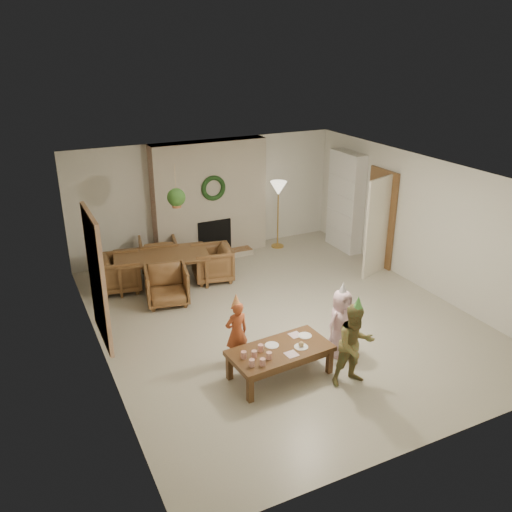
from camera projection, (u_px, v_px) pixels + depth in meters
floor at (282, 317)px, 9.22m from camera, size 7.00×7.00×0.00m
ceiling at (285, 175)px, 8.27m from camera, size 7.00×7.00×0.00m
wall_back at (207, 197)px, 11.65m from camera, size 7.00×0.00×7.00m
wall_front at (436, 356)px, 5.83m from camera, size 7.00×0.00×7.00m
wall_left at (97, 284)px, 7.53m from camera, size 0.00×7.00×7.00m
wall_right at (424, 224)px, 9.95m from camera, size 0.00×7.00×7.00m
fireplace_mass at (210, 199)px, 11.49m from camera, size 2.50×0.40×2.50m
fireplace_hearth at (218, 256)px, 11.65m from camera, size 1.60×0.30×0.12m
fireplace_firebox at (214, 237)px, 11.64m from camera, size 0.75×0.12×0.75m
fireplace_wreath at (213, 188)px, 11.18m from camera, size 0.54×0.10×0.54m
floor_lamp_base at (277, 246)px, 12.32m from camera, size 0.29×0.29×0.03m
floor_lamp_post at (278, 217)px, 12.05m from camera, size 0.03×0.03×1.38m
floor_lamp_shade at (278, 188)px, 11.80m from camera, size 0.37×0.37×0.31m
bookshelf_carcass at (346, 201)px, 11.86m from camera, size 0.30×1.00×2.20m
bookshelf_shelf_a at (343, 229)px, 12.10m from camera, size 0.30×0.92×0.03m
bookshelf_shelf_b at (344, 212)px, 11.94m from camera, size 0.30×0.92×0.03m
bookshelf_shelf_c at (345, 195)px, 11.79m from camera, size 0.30×0.92×0.03m
bookshelf_shelf_d at (346, 177)px, 11.64m from camera, size 0.30×0.92×0.03m
books_row_lower at (347, 225)px, 11.91m from camera, size 0.20×0.40×0.24m
books_row_mid at (343, 206)px, 11.93m from camera, size 0.20×0.44×0.24m
books_row_upper at (348, 190)px, 11.65m from camera, size 0.20×0.36×0.22m
door_frame at (381, 218)px, 11.02m from camera, size 0.05×0.86×2.04m
door_leaf at (377, 227)px, 10.56m from camera, size 0.77×0.32×2.00m
curtain_panel at (97, 278)px, 7.71m from camera, size 0.06×1.20×2.00m
dining_table at (162, 270)px, 10.30m from camera, size 1.93×1.31×0.63m
dining_chair_near at (167, 285)px, 9.59m from camera, size 0.87×0.88×0.69m
dining_chair_far at (158, 254)px, 10.99m from camera, size 0.87×0.88×0.69m
dining_chair_left at (121, 273)px, 10.10m from camera, size 0.88×0.87×0.69m
dining_chair_right at (212, 263)px, 10.53m from camera, size 0.88×0.87×0.69m
hanging_plant_cord at (176, 184)px, 9.12m from camera, size 0.01×0.01×0.70m
hanging_plant_pot at (177, 204)px, 9.26m from camera, size 0.16×0.16×0.12m
hanging_plant_foliage at (176, 197)px, 9.21m from camera, size 0.32×0.32×0.32m
coffee_table_top at (280, 351)px, 7.47m from camera, size 1.50×0.83×0.07m
coffee_table_apron at (280, 355)px, 7.50m from camera, size 1.38×0.71×0.09m
coffee_leg_fl at (250, 389)px, 7.02m from camera, size 0.08×0.08×0.38m
coffee_leg_fr at (330, 361)px, 7.63m from camera, size 0.08×0.08×0.38m
coffee_leg_bl at (229, 367)px, 7.49m from camera, size 0.08×0.08×0.38m
coffee_leg_br at (306, 342)px, 8.10m from camera, size 0.08×0.08×0.38m
cup_a at (252, 363)px, 7.05m from camera, size 0.08×0.08×0.10m
cup_b at (244, 355)px, 7.23m from camera, size 0.08×0.08×0.10m
cup_c at (263, 362)px, 7.07m from camera, size 0.08×0.08×0.10m
cup_d at (254, 354)px, 7.24m from camera, size 0.08×0.08×0.10m
cup_e at (269, 356)px, 7.21m from camera, size 0.08×0.08×0.10m
cup_f at (261, 348)px, 7.39m from camera, size 0.08×0.08×0.10m
plate_a at (272, 345)px, 7.54m from camera, size 0.22×0.22×0.01m
plate_b at (301, 347)px, 7.50m from camera, size 0.22×0.22×0.01m
plate_c at (305, 336)px, 7.78m from camera, size 0.22×0.22×0.01m
food_scoop at (301, 344)px, 7.48m from camera, size 0.08×0.08×0.08m
napkin_left at (292, 354)px, 7.33m from camera, size 0.18×0.18×0.01m
napkin_right at (295, 335)px, 7.80m from camera, size 0.18×0.18×0.01m
child_red at (237, 333)px, 7.76m from camera, size 0.38×0.26×1.00m
party_hat_red at (236, 300)px, 7.55m from camera, size 0.17×0.17×0.19m
child_plaid at (355, 345)px, 7.25m from camera, size 0.62×0.50×1.21m
party_hat_plaid at (358, 303)px, 7.01m from camera, size 0.19×0.19×0.20m
child_pink at (341, 323)px, 7.93m from camera, size 0.59×0.45×1.08m
party_hat_pink at (343, 288)px, 7.71m from camera, size 0.15×0.15×0.19m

